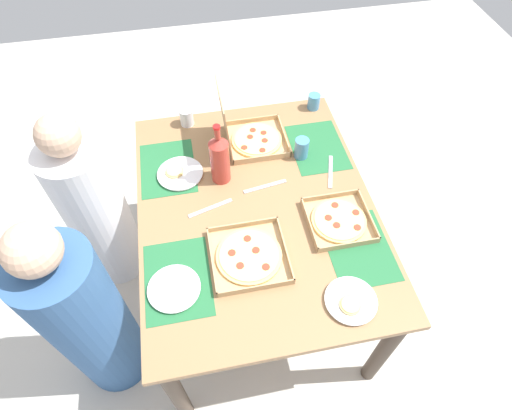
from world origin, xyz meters
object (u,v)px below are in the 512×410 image
object	(u,v)px
pizza_box_center	(250,135)
cup_red	(314,102)
cup_spare	(187,117)
diner_right_seat	(96,211)
cup_clear_left	(302,148)
soda_bottle	(220,158)
pizza_box_edge_far	(339,221)
plate_far_left	(351,301)
plate_near_right	(174,289)
diner_left_seat	(88,319)
pizza_box_corner_right	(249,256)
plate_far_right	(180,174)

from	to	relation	value
pizza_box_center	cup_red	xyz separation A→B (m)	(0.20, -0.39, -0.01)
cup_spare	diner_right_seat	size ratio (longest dim) A/B	0.08
cup_clear_left	diner_right_seat	bearing A→B (deg)	87.55
pizza_box_center	soda_bottle	size ratio (longest dim) A/B	1.01
pizza_box_edge_far	plate_far_left	size ratio (longest dim) A/B	1.35
pizza_box_center	cup_clear_left	bearing A→B (deg)	-121.87
cup_clear_left	plate_near_right	bearing A→B (deg)	132.36
cup_clear_left	diner_left_seat	world-z (taller)	diner_left_seat
diner_right_seat	cup_clear_left	bearing A→B (deg)	-92.45
pizza_box_corner_right	cup_red	size ratio (longest dim) A/B	3.62
plate_far_left	soda_bottle	bearing A→B (deg)	28.51
cup_red	diner_left_seat	size ratio (longest dim) A/B	0.07
pizza_box_edge_far	plate_far_right	world-z (taller)	pizza_box_edge_far
plate_far_right	cup_red	size ratio (longest dim) A/B	2.55
plate_far_right	diner_left_seat	distance (m)	0.76
plate_near_right	cup_red	distance (m)	1.27
pizza_box_edge_far	cup_spare	world-z (taller)	cup_spare
cup_spare	plate_far_right	bearing A→B (deg)	168.90
plate_far_right	cup_spare	distance (m)	0.37
pizza_box_center	cup_red	distance (m)	0.44
soda_bottle	diner_left_seat	world-z (taller)	diner_left_seat
pizza_box_center	cup_red	world-z (taller)	pizza_box_center
plate_far_right	cup_red	bearing A→B (deg)	-64.87
pizza_box_center	plate_far_left	world-z (taller)	pizza_box_center
plate_far_right	diner_right_seat	bearing A→B (deg)	83.01
plate_near_right	diner_left_seat	xyz separation A→B (m)	(0.04, 0.39, -0.22)
plate_near_right	cup_spare	bearing A→B (deg)	-8.32
plate_far_right	cup_clear_left	bearing A→B (deg)	-88.91
pizza_box_edge_far	soda_bottle	bearing A→B (deg)	52.76
diner_left_seat	cup_clear_left	bearing A→B (deg)	-61.96
plate_near_right	cup_clear_left	world-z (taller)	cup_clear_left
plate_near_right	soda_bottle	xyz separation A→B (m)	(0.54, -0.26, 0.12)
diner_right_seat	pizza_box_center	bearing A→B (deg)	-83.33
plate_far_left	cup_spare	bearing A→B (deg)	24.36
plate_far_right	plate_near_right	bearing A→B (deg)	173.35
cup_clear_left	diner_right_seat	world-z (taller)	diner_right_seat
plate_far_right	cup_clear_left	distance (m)	0.60
cup_red	pizza_box_center	bearing A→B (deg)	117.34
cup_spare	diner_left_seat	bearing A→B (deg)	149.64
pizza_box_corner_right	pizza_box_center	distance (m)	0.68
pizza_box_center	soda_bottle	xyz separation A→B (m)	(-0.21, 0.18, 0.08)
pizza_box_edge_far	cup_clear_left	distance (m)	0.43
pizza_box_center	cup_spare	bearing A→B (deg)	55.76
plate_near_right	plate_far_right	bearing A→B (deg)	-6.65
pizza_box_corner_right	cup_spare	size ratio (longest dim) A/B	3.38
soda_bottle	cup_spare	xyz separation A→B (m)	(0.41, 0.12, -0.09)
plate_far_right	diner_right_seat	world-z (taller)	diner_right_seat
pizza_box_edge_far	plate_near_right	bearing A→B (deg)	104.45
cup_red	diner_right_seat	world-z (taller)	diner_right_seat
plate_far_right	plate_far_left	bearing A→B (deg)	-143.12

